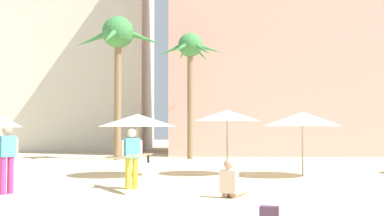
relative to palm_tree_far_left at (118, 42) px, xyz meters
name	(u,v)px	position (x,y,z in m)	size (l,w,h in m)	color
hotel_pink	(326,22)	(12.49, 6.49, 2.37)	(19.96, 8.38, 16.95)	#DB9989
palm_tree_far_left	(118,42)	(0.00, 0.00, 0.00)	(4.67, 4.50, 7.43)	brown
palm_tree_left	(190,55)	(3.77, 0.43, -0.65)	(3.45, 3.20, 6.64)	brown
cafe_umbrella_3	(302,119)	(7.69, -8.74, -4.15)	(2.64, 2.64, 2.19)	gray
cafe_umbrella_5	(137,120)	(2.06, -8.75, -4.20)	(2.67, 2.67, 2.12)	gray
cafe_umbrella_6	(227,116)	(5.15, -8.23, -4.03)	(2.33, 2.33, 2.27)	gray
person_near_right	(131,156)	(2.32, -12.42, -5.21)	(1.67, 2.51, 1.63)	gold
person_far_left	(232,184)	(4.91, -13.84, -5.79)	(0.76, 1.06, 0.92)	tan
person_far_right	(7,156)	(-0.68, -13.34, -5.16)	(0.47, 0.51, 1.71)	#B7337F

